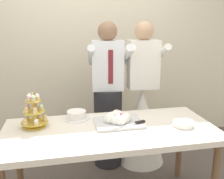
# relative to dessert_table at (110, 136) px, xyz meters

# --- Properties ---
(rear_wall) EXTENTS (5.20, 0.10, 2.90)m
(rear_wall) POSITION_rel_dessert_table_xyz_m (0.00, 1.49, 0.75)
(rear_wall) COLOR beige
(rear_wall) RESTS_ON ground_plane
(dessert_table) EXTENTS (1.80, 0.80, 0.78)m
(dessert_table) POSITION_rel_dessert_table_xyz_m (0.00, 0.00, 0.00)
(dessert_table) COLOR silver
(dessert_table) RESTS_ON ground_plane
(cupcake_stand) EXTENTS (0.23, 0.23, 0.31)m
(cupcake_stand) POSITION_rel_dessert_table_xyz_m (-0.63, 0.17, 0.20)
(cupcake_stand) COLOR gold
(cupcake_stand) RESTS_ON dessert_table
(main_cake_tray) EXTENTS (0.43, 0.31, 0.12)m
(main_cake_tray) POSITION_rel_dessert_table_xyz_m (0.09, 0.08, 0.12)
(main_cake_tray) COLOR silver
(main_cake_tray) RESTS_ON dessert_table
(plate_stack) EXTENTS (0.18, 0.18, 0.04)m
(plate_stack) POSITION_rel_dessert_table_xyz_m (0.63, -0.07, 0.10)
(plate_stack) COLOR white
(plate_stack) RESTS_ON dessert_table
(round_cake) EXTENTS (0.24, 0.24, 0.08)m
(round_cake) POSITION_rel_dessert_table_xyz_m (-0.26, 0.28, 0.11)
(round_cake) COLOR white
(round_cake) RESTS_ON dessert_table
(person_groom) EXTENTS (0.51, 0.54, 1.66)m
(person_groom) POSITION_rel_dessert_table_xyz_m (0.12, 0.73, 0.05)
(person_groom) COLOR #232328
(person_groom) RESTS_ON ground_plane
(person_bride) EXTENTS (0.56, 0.56, 1.66)m
(person_bride) POSITION_rel_dessert_table_xyz_m (0.52, 0.73, -0.12)
(person_bride) COLOR white
(person_bride) RESTS_ON ground_plane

